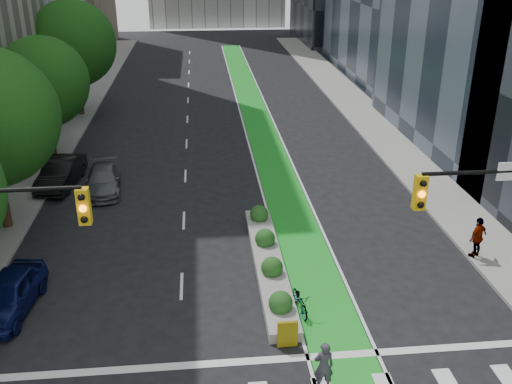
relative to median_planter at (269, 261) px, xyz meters
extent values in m
cube|color=gray|center=(-13.00, 17.96, -0.30)|extent=(3.60, 90.00, 0.15)
cube|color=gray|center=(10.60, 17.96, -0.30)|extent=(3.60, 90.00, 0.15)
cube|color=green|center=(1.80, 22.96, -0.37)|extent=(2.20, 70.00, 0.01)
cylinder|color=black|center=(-12.20, 4.96, 2.15)|extent=(0.44, 0.44, 5.04)
cylinder|color=black|center=(-12.20, 14.96, 1.87)|extent=(0.44, 0.44, 4.48)
sphere|color=#17420E|center=(-12.20, 14.96, 4.59)|extent=(5.60, 5.60, 5.60)
cylinder|color=black|center=(-12.20, 24.96, 2.20)|extent=(0.44, 0.44, 5.15)
sphere|color=#17420E|center=(-12.20, 24.96, 5.33)|extent=(6.60, 6.60, 6.60)
cube|color=gold|center=(-5.90, -6.54, 5.88)|extent=(0.34, 0.28, 1.05)
sphere|color=orange|center=(-5.90, -6.70, 5.88)|extent=(0.20, 0.20, 0.20)
cube|color=gold|center=(3.50, -6.54, 5.88)|extent=(0.34, 0.28, 1.05)
sphere|color=orange|center=(3.50, -6.70, 5.88)|extent=(0.20, 0.20, 0.20)
cube|color=white|center=(5.97, -6.57, 6.43)|extent=(0.55, 0.04, 0.55)
cube|color=gray|center=(0.00, -0.04, -0.17)|extent=(1.20, 10.00, 0.40)
cube|color=yellow|center=(0.00, -5.24, 0.18)|extent=(0.70, 0.12, 1.00)
sphere|color=#194C19|center=(0.00, -3.54, 0.28)|extent=(0.90, 0.90, 0.90)
sphere|color=#194C19|center=(0.00, -1.04, 0.28)|extent=(0.90, 0.90, 0.90)
sphere|color=#194C19|center=(0.00, 1.46, 0.28)|extent=(0.90, 0.90, 0.90)
sphere|color=#194C19|center=(0.00, 3.96, 0.28)|extent=(0.90, 0.90, 0.90)
imported|color=gray|center=(0.80, -3.18, 0.08)|extent=(0.83, 1.80, 0.91)
imported|color=#36323C|center=(0.80, -7.30, 0.49)|extent=(0.63, 0.42, 1.73)
imported|color=#0B1247|center=(-10.06, -2.10, 0.36)|extent=(2.22, 4.48, 1.47)
imported|color=black|center=(-10.70, 10.21, 0.41)|extent=(2.19, 4.90, 1.56)
imported|color=#505355|center=(-8.20, 9.17, 0.28)|extent=(2.24, 4.64, 1.30)
imported|color=gray|center=(9.10, -0.16, 0.72)|extent=(1.18, 0.95, 1.88)
camera|label=1|loc=(-2.66, -20.90, 12.41)|focal=40.00mm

